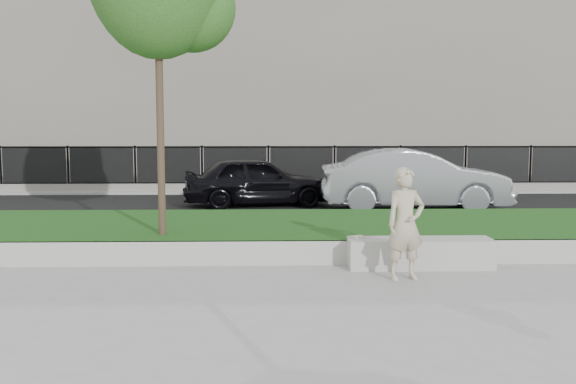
{
  "coord_description": "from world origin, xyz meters",
  "views": [
    {
      "loc": [
        -0.52,
        -9.26,
        2.27
      ],
      "look_at": [
        -0.24,
        1.2,
        1.19
      ],
      "focal_mm": 40.0,
      "sensor_mm": 36.0,
      "label": 1
    }
  ],
  "objects_px": {
    "book": "(357,237)",
    "stone_bench": "(420,253)",
    "car_silver": "(414,180)",
    "car_dark": "(257,181)",
    "man": "(405,224)"
  },
  "relations": [
    {
      "from": "car_silver",
      "to": "man",
      "type": "bearing_deg",
      "value": 168.1
    },
    {
      "from": "stone_bench",
      "to": "car_dark",
      "type": "height_order",
      "value": "car_dark"
    },
    {
      "from": "book",
      "to": "car_dark",
      "type": "bearing_deg",
      "value": 77.26
    },
    {
      "from": "stone_bench",
      "to": "book",
      "type": "relative_size",
      "value": 9.86
    },
    {
      "from": "book",
      "to": "car_dark",
      "type": "xyz_separation_m",
      "value": [
        -1.78,
        7.62,
        0.25
      ]
    },
    {
      "from": "man",
      "to": "car_dark",
      "type": "bearing_deg",
      "value": 89.07
    },
    {
      "from": "stone_bench",
      "to": "car_silver",
      "type": "distance_m",
      "value": 6.9
    },
    {
      "from": "man",
      "to": "book",
      "type": "xyz_separation_m",
      "value": [
        -0.58,
        0.9,
        -0.35
      ]
    },
    {
      "from": "book",
      "to": "stone_bench",
      "type": "bearing_deg",
      "value": -32.35
    },
    {
      "from": "man",
      "to": "book",
      "type": "height_order",
      "value": "man"
    },
    {
      "from": "stone_bench",
      "to": "car_silver",
      "type": "xyz_separation_m",
      "value": [
        1.41,
        6.73,
        0.61
      ]
    },
    {
      "from": "car_dark",
      "to": "car_silver",
      "type": "xyz_separation_m",
      "value": [
        4.18,
        -1.0,
        0.11
      ]
    },
    {
      "from": "stone_bench",
      "to": "book",
      "type": "distance_m",
      "value": 1.03
    },
    {
      "from": "stone_bench",
      "to": "man",
      "type": "xyz_separation_m",
      "value": [
        -0.41,
        -0.79,
        0.6
      ]
    },
    {
      "from": "car_dark",
      "to": "car_silver",
      "type": "height_order",
      "value": "car_silver"
    }
  ]
}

